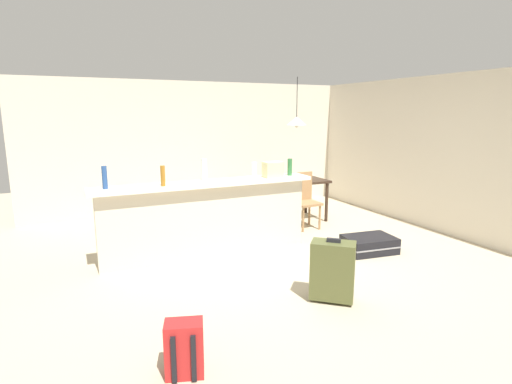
{
  "coord_description": "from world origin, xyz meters",
  "views": [
    {
      "loc": [
        -2.35,
        -4.6,
        1.91
      ],
      "look_at": [
        0.08,
        0.63,
        0.76
      ],
      "focal_mm": 28.08,
      "sensor_mm": 36.0,
      "label": 1
    }
  ],
  "objects_px": {
    "bottle_blue": "(105,177)",
    "bottle_white": "(254,171)",
    "suitcase_flat_black": "(369,244)",
    "bottle_amber": "(163,176)",
    "pendant_lamp": "(297,121)",
    "grocery_bag": "(273,170)",
    "dining_table": "(293,185)",
    "backpack_red": "(184,349)",
    "dining_chair_near_partition": "(304,197)",
    "bottle_clear": "(204,170)",
    "bottle_green": "(290,167)",
    "suitcase_upright_olive": "(333,270)"
  },
  "relations": [
    {
      "from": "dining_table",
      "to": "backpack_red",
      "type": "xyz_separation_m",
      "value": [
        -2.92,
        -3.45,
        -0.44
      ]
    },
    {
      "from": "bottle_blue",
      "to": "suitcase_upright_olive",
      "type": "relative_size",
      "value": 0.41
    },
    {
      "from": "bottle_clear",
      "to": "dining_chair_near_partition",
      "type": "bearing_deg",
      "value": 16.0
    },
    {
      "from": "suitcase_flat_black",
      "to": "bottle_amber",
      "type": "bearing_deg",
      "value": 164.79
    },
    {
      "from": "bottle_amber",
      "to": "suitcase_upright_olive",
      "type": "xyz_separation_m",
      "value": [
        1.32,
        -1.73,
        -0.82
      ]
    },
    {
      "from": "bottle_white",
      "to": "backpack_red",
      "type": "distance_m",
      "value": 2.94
    },
    {
      "from": "dining_chair_near_partition",
      "to": "bottle_green",
      "type": "bearing_deg",
      "value": -135.81
    },
    {
      "from": "bottle_clear",
      "to": "bottle_white",
      "type": "distance_m",
      "value": 0.68
    },
    {
      "from": "bottle_amber",
      "to": "dining_table",
      "type": "bearing_deg",
      "value": 25.25
    },
    {
      "from": "bottle_clear",
      "to": "suitcase_upright_olive",
      "type": "xyz_separation_m",
      "value": [
        0.74,
        -1.9,
        -0.83
      ]
    },
    {
      "from": "bottle_white",
      "to": "dining_chair_near_partition",
      "type": "bearing_deg",
      "value": 29.3
    },
    {
      "from": "suitcase_upright_olive",
      "to": "dining_table",
      "type": "bearing_deg",
      "value": 67.21
    },
    {
      "from": "bottle_white",
      "to": "bottle_blue",
      "type": "bearing_deg",
      "value": 177.53
    },
    {
      "from": "grocery_bag",
      "to": "backpack_red",
      "type": "distance_m",
      "value": 3.11
    },
    {
      "from": "dining_chair_near_partition",
      "to": "backpack_red",
      "type": "distance_m",
      "value": 4.13
    },
    {
      "from": "bottle_green",
      "to": "suitcase_upright_olive",
      "type": "distance_m",
      "value": 2.06
    },
    {
      "from": "bottle_green",
      "to": "grocery_bag",
      "type": "distance_m",
      "value": 0.31
    },
    {
      "from": "bottle_blue",
      "to": "grocery_bag",
      "type": "relative_size",
      "value": 1.06
    },
    {
      "from": "bottle_white",
      "to": "pendant_lamp",
      "type": "bearing_deg",
      "value": 40.0
    },
    {
      "from": "bottle_clear",
      "to": "suitcase_upright_olive",
      "type": "bearing_deg",
      "value": -68.8
    },
    {
      "from": "grocery_bag",
      "to": "dining_table",
      "type": "relative_size",
      "value": 0.24
    },
    {
      "from": "bottle_clear",
      "to": "grocery_bag",
      "type": "relative_size",
      "value": 1.12
    },
    {
      "from": "bottle_green",
      "to": "pendant_lamp",
      "type": "height_order",
      "value": "pendant_lamp"
    },
    {
      "from": "bottle_white",
      "to": "dining_table",
      "type": "xyz_separation_m",
      "value": [
        1.31,
        1.18,
        -0.49
      ]
    },
    {
      "from": "dining_chair_near_partition",
      "to": "bottle_white",
      "type": "bearing_deg",
      "value": -150.7
    },
    {
      "from": "bottle_amber",
      "to": "grocery_bag",
      "type": "xyz_separation_m",
      "value": [
        1.54,
        0.03,
        -0.02
      ]
    },
    {
      "from": "pendant_lamp",
      "to": "suitcase_upright_olive",
      "type": "distance_m",
      "value": 3.41
    },
    {
      "from": "bottle_amber",
      "to": "bottle_clear",
      "type": "xyz_separation_m",
      "value": [
        0.59,
        0.18,
        0.02
      ]
    },
    {
      "from": "pendant_lamp",
      "to": "grocery_bag",
      "type": "bearing_deg",
      "value": -132.99
    },
    {
      "from": "bottle_blue",
      "to": "suitcase_flat_black",
      "type": "distance_m",
      "value": 3.59
    },
    {
      "from": "bottle_amber",
      "to": "bottle_white",
      "type": "relative_size",
      "value": 1.11
    },
    {
      "from": "bottle_amber",
      "to": "bottle_green",
      "type": "distance_m",
      "value": 1.85
    },
    {
      "from": "bottle_green",
      "to": "dining_chair_near_partition",
      "type": "xyz_separation_m",
      "value": [
        0.65,
        0.63,
        -0.63
      ]
    },
    {
      "from": "suitcase_flat_black",
      "to": "bottle_blue",
      "type": "bearing_deg",
      "value": 165.94
    },
    {
      "from": "bottle_blue",
      "to": "backpack_red",
      "type": "relative_size",
      "value": 0.66
    },
    {
      "from": "dining_table",
      "to": "bottle_white",
      "type": "bearing_deg",
      "value": -137.95
    },
    {
      "from": "dining_table",
      "to": "backpack_red",
      "type": "distance_m",
      "value": 4.54
    },
    {
      "from": "pendant_lamp",
      "to": "bottle_green",
      "type": "bearing_deg",
      "value": -124.52
    },
    {
      "from": "bottle_blue",
      "to": "bottle_white",
      "type": "relative_size",
      "value": 1.19
    },
    {
      "from": "bottle_clear",
      "to": "pendant_lamp",
      "type": "distance_m",
      "value": 2.25
    },
    {
      "from": "bottle_green",
      "to": "bottle_amber",
      "type": "bearing_deg",
      "value": -177.1
    },
    {
      "from": "bottle_amber",
      "to": "backpack_red",
      "type": "bearing_deg",
      "value": -99.17
    },
    {
      "from": "bottle_blue",
      "to": "bottle_amber",
      "type": "distance_m",
      "value": 0.67
    },
    {
      "from": "grocery_bag",
      "to": "pendant_lamp",
      "type": "bearing_deg",
      "value": 47.01
    },
    {
      "from": "bottle_clear",
      "to": "backpack_red",
      "type": "distance_m",
      "value": 2.78
    },
    {
      "from": "bottle_white",
      "to": "dining_table",
      "type": "bearing_deg",
      "value": 42.05
    },
    {
      "from": "bottle_white",
      "to": "dining_table",
      "type": "height_order",
      "value": "bottle_white"
    },
    {
      "from": "bottle_clear",
      "to": "backpack_red",
      "type": "height_order",
      "value": "bottle_clear"
    },
    {
      "from": "bottle_green",
      "to": "bottle_white",
      "type": "bearing_deg",
      "value": -173.56
    },
    {
      "from": "grocery_bag",
      "to": "pendant_lamp",
      "type": "xyz_separation_m",
      "value": [
        1.01,
        1.08,
        0.64
      ]
    }
  ]
}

